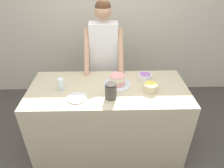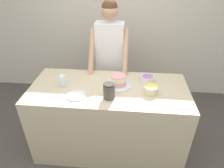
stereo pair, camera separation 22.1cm
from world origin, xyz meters
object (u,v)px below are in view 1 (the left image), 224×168
(cake, at_px, (117,81))
(frosting_bowl_purple, at_px, (145,77))
(frosting_bowl_yellow, at_px, (150,87))
(person_baker, at_px, (104,53))
(ceramic_plate, at_px, (77,98))
(drinking_glass, at_px, (61,84))
(stoneware_jar, at_px, (111,91))

(cake, relative_size, frosting_bowl_purple, 2.05)
(cake, relative_size, frosting_bowl_yellow, 1.94)
(person_baker, relative_size, ceramic_plate, 8.40)
(ceramic_plate, bearing_deg, cake, 31.55)
(person_baker, relative_size, frosting_bowl_purple, 11.42)
(frosting_bowl_purple, distance_m, drinking_glass, 0.99)
(drinking_glass, bearing_deg, ceramic_plate, -43.62)
(drinking_glass, distance_m, stoneware_jar, 0.58)
(ceramic_plate, bearing_deg, person_baker, 71.60)
(frosting_bowl_purple, bearing_deg, frosting_bowl_yellow, -84.38)
(frosting_bowl_yellow, height_order, drinking_glass, frosting_bowl_yellow)
(frosting_bowl_yellow, bearing_deg, cake, 159.44)
(cake, relative_size, ceramic_plate, 1.50)
(frosting_bowl_yellow, xyz_separation_m, ceramic_plate, (-0.80, -0.13, -0.04))
(drinking_glass, height_order, stoneware_jar, stoneware_jar)
(person_baker, bearing_deg, stoneware_jar, -84.69)
(frosting_bowl_yellow, distance_m, stoneware_jar, 0.46)
(frosting_bowl_yellow, bearing_deg, ceramic_plate, -170.60)
(frosting_bowl_yellow, xyz_separation_m, drinking_glass, (-1.00, 0.05, 0.02))
(drinking_glass, xyz_separation_m, ceramic_plate, (0.20, -0.19, -0.06))
(frosting_bowl_purple, relative_size, drinking_glass, 1.13)
(ceramic_plate, distance_m, stoneware_jar, 0.37)
(cake, relative_size, stoneware_jar, 1.83)
(person_baker, distance_m, frosting_bowl_purple, 0.70)
(person_baker, distance_m, frosting_bowl_yellow, 0.89)
(frosting_bowl_purple, relative_size, ceramic_plate, 0.74)
(cake, bearing_deg, frosting_bowl_purple, 15.69)
(person_baker, distance_m, stoneware_jar, 0.85)
(drinking_glass, relative_size, stoneware_jar, 0.79)
(cake, xyz_separation_m, frosting_bowl_purple, (0.34, 0.10, -0.01))
(frosting_bowl_yellow, relative_size, ceramic_plate, 0.78)
(person_baker, bearing_deg, frosting_bowl_purple, -43.79)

